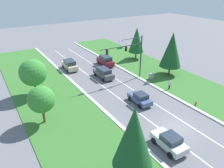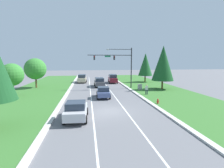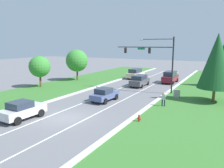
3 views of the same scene
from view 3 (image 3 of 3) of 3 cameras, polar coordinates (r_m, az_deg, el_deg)
name	(u,v)px [view 3 (image 3 of 3)]	position (r m, az deg, el deg)	size (l,w,h in m)	color
ground_plane	(67,118)	(21.36, -11.70, -8.62)	(160.00, 160.00, 0.00)	slate
curb_strip_right	(120,128)	(18.38, 2.15, -11.34)	(0.50, 90.00, 0.15)	beige
curb_strip_left	(26,109)	(25.23, -21.62, -6.01)	(0.50, 90.00, 0.15)	beige
grass_verge_right	(186,141)	(16.92, 18.79, -14.02)	(10.00, 90.00, 0.08)	#38702D
lane_stripe_inner_left	(53,115)	(22.52, -15.24, -7.77)	(0.14, 81.00, 0.01)	white
lane_stripe_inner_right	(82,121)	(20.29, -7.76, -9.51)	(0.14, 81.00, 0.01)	white
traffic_signal_mast	(156,56)	(31.73, 11.30, 7.29)	(8.51, 0.41, 7.87)	black
graphite_suv	(140,80)	(36.43, 7.24, 0.92)	(2.16, 4.93, 1.85)	#4C4C51
champagne_suv	(135,74)	(44.56, 6.14, 2.74)	(2.29, 4.95, 1.99)	beige
burgundy_suv	(170,77)	(40.65, 14.97, 1.78)	(2.15, 4.96, 2.09)	maroon
slate_blue_sedan	(105,94)	(26.66, -1.96, -2.75)	(2.11, 4.19, 1.63)	#475684
silver_sedan	(22,110)	(21.95, -22.41, -6.28)	(2.22, 4.22, 1.72)	silver
utility_cabinet	(177,94)	(29.56, 16.58, -2.44)	(0.70, 0.60, 1.08)	#9E9E99
pedestrian	(164,99)	(24.87, 13.32, -3.72)	(0.42, 0.30, 1.69)	#232842
fire_hydrant	(139,118)	(19.84, 7.09, -8.92)	(0.34, 0.20, 0.70)	red
conifer_near_right_tree	(217,61)	(28.24, 25.65, 5.45)	(4.05, 4.05, 8.19)	brown
oak_near_left_tree	(40,67)	(36.64, -18.37, 4.32)	(3.37, 3.37, 5.05)	brown
conifer_far_right_tree	(223,59)	(39.31, 27.07, 5.72)	(3.49, 3.49, 7.27)	brown
oak_far_left_tree	(77,61)	(41.96, -9.15, 6.04)	(4.16, 4.16, 5.90)	brown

